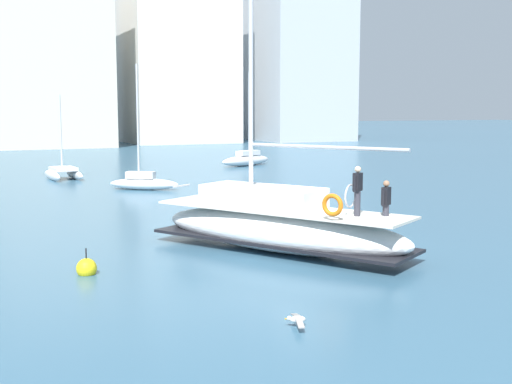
% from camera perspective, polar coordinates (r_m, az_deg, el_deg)
% --- Properties ---
extents(ground_plane, '(400.00, 400.00, 0.00)m').
position_cam_1_polar(ground_plane, '(22.84, 4.47, -5.02)').
color(ground_plane, '#38607A').
extents(main_sailboat, '(7.01, 9.46, 12.19)m').
position_cam_1_polar(main_sailboat, '(22.53, 1.91, -2.83)').
color(main_sailboat, white).
rests_on(main_sailboat, ground).
extents(moored_sloop_near, '(4.09, 3.19, 7.42)m').
position_cam_1_polar(moored_sloop_near, '(40.07, -9.66, 0.91)').
color(moored_sloop_near, white).
rests_on(moored_sloop_near, ground).
extents(moored_sloop_far, '(2.35, 4.17, 5.76)m').
position_cam_1_polar(moored_sloop_far, '(47.13, -16.25, 1.64)').
color(moored_sloop_far, white).
rests_on(moored_sloop_far, ground).
extents(moored_catamaran, '(5.55, 3.39, 7.87)m').
position_cam_1_polar(moored_catamaran, '(56.10, -0.86, 2.86)').
color(moored_catamaran, silver).
rests_on(moored_catamaran, ground).
extents(seagull, '(0.49, 1.00, 0.17)m').
position_cam_1_polar(seagull, '(15.00, 3.53, -10.86)').
color(seagull, silver).
rests_on(seagull, ground).
extents(mooring_buoy, '(0.60, 0.60, 0.90)m').
position_cam_1_polar(mooring_buoy, '(20.12, -14.38, -6.38)').
color(mooring_buoy, yellow).
rests_on(mooring_buoy, ground).
extents(waterfront_buildings, '(84.00, 19.56, 26.54)m').
position_cam_1_polar(waterfront_buildings, '(93.44, -15.20, 11.45)').
color(waterfront_buildings, beige).
rests_on(waterfront_buildings, ground).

